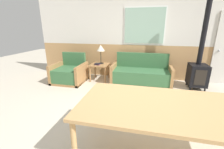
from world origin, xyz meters
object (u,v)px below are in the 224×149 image
(dining_table, at_px, (170,110))
(wood_stove, at_px, (199,67))
(armchair, at_px, (70,74))
(side_table, at_px, (100,67))
(table_lamp, at_px, (101,49))
(couch, at_px, (141,75))

(dining_table, relative_size, wood_stove, 0.84)
(armchair, relative_size, dining_table, 0.43)
(side_table, relative_size, dining_table, 0.25)
(dining_table, bearing_deg, armchair, 137.57)
(side_table, height_order, wood_stove, wood_stove)
(table_lamp, height_order, dining_table, table_lamp)
(armchair, relative_size, side_table, 1.71)
(side_table, xyz_separation_m, dining_table, (1.73, -2.74, 0.27))
(armchair, bearing_deg, wood_stove, -5.64)
(table_lamp, bearing_deg, armchair, -151.72)
(wood_stove, bearing_deg, table_lamp, 176.74)
(couch, height_order, side_table, couch)
(side_table, bearing_deg, couch, -1.11)
(couch, relative_size, dining_table, 0.81)
(dining_table, xyz_separation_m, wood_stove, (1.09, 2.67, -0.10))
(dining_table, distance_m, wood_stove, 2.89)
(couch, relative_size, table_lamp, 2.95)
(couch, relative_size, side_table, 3.22)
(couch, height_order, table_lamp, table_lamp)
(side_table, height_order, dining_table, dining_table)
(armchair, height_order, dining_table, armchair)
(side_table, relative_size, table_lamp, 0.92)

